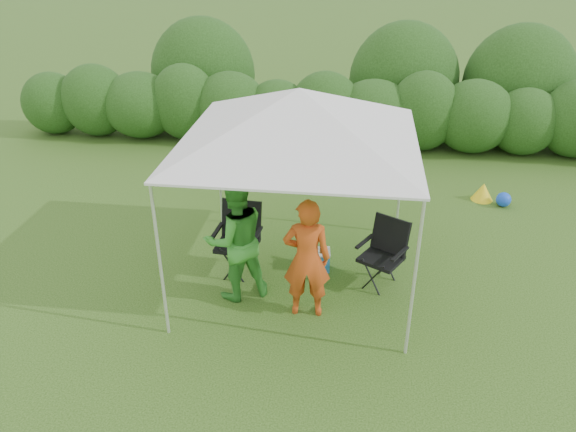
# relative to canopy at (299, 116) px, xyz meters

# --- Properties ---
(ground) EXTENTS (70.00, 70.00, 0.00)m
(ground) POSITION_rel_canopy_xyz_m (0.00, -0.50, -2.46)
(ground) COLOR #3C621F
(hedge) EXTENTS (14.85, 1.53, 1.80)m
(hedge) POSITION_rel_canopy_xyz_m (0.11, 5.50, -1.64)
(hedge) COLOR #265018
(hedge) RESTS_ON ground
(canopy) EXTENTS (3.10, 3.10, 2.83)m
(canopy) POSITION_rel_canopy_xyz_m (0.00, 0.00, 0.00)
(canopy) COLOR silver
(canopy) RESTS_ON ground
(chair_right) EXTENTS (0.76, 0.75, 0.99)m
(chair_right) POSITION_rel_canopy_xyz_m (1.24, 0.01, -1.90)
(chair_right) COLOR black
(chair_right) RESTS_ON ground
(chair_left) EXTENTS (0.70, 0.64, 1.06)m
(chair_left) POSITION_rel_canopy_xyz_m (-0.89, 0.09, -1.86)
(chair_left) COLOR black
(chair_left) RESTS_ON ground
(man) EXTENTS (0.65, 0.45, 1.69)m
(man) POSITION_rel_canopy_xyz_m (0.21, -0.85, -1.62)
(man) COLOR #CA4817
(man) RESTS_ON ground
(woman) EXTENTS (1.09, 1.01, 1.79)m
(woman) POSITION_rel_canopy_xyz_m (-0.78, -0.56, -1.57)
(woman) COLOR green
(woman) RESTS_ON ground
(cooler) EXTENTS (0.40, 0.31, 0.32)m
(cooler) POSITION_rel_canopy_xyz_m (0.27, 0.22, -2.30)
(cooler) COLOR #236CA3
(cooler) RESTS_ON ground
(bottle) EXTENTS (0.06, 0.06, 0.21)m
(bottle) POSITION_rel_canopy_xyz_m (0.33, 0.18, -2.04)
(bottle) COLOR #592D0C
(bottle) RESTS_ON cooler
(lawn_toy) EXTENTS (0.67, 0.56, 0.34)m
(lawn_toy) POSITION_rel_canopy_xyz_m (3.25, 2.92, -2.30)
(lawn_toy) COLOR yellow
(lawn_toy) RESTS_ON ground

